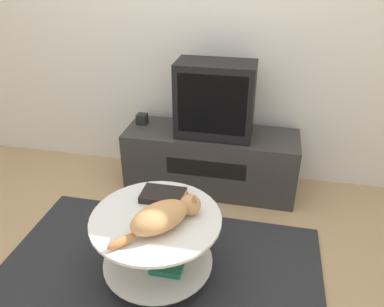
{
  "coord_description": "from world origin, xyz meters",
  "views": [
    {
      "loc": [
        0.54,
        -1.52,
        1.75
      ],
      "look_at": [
        0.11,
        0.49,
        0.61
      ],
      "focal_mm": 35.0,
      "sensor_mm": 36.0,
      "label": 1
    }
  ],
  "objects_px": {
    "dvd_box": "(163,195)",
    "cat": "(164,216)",
    "tv": "(215,100)",
    "speaker": "(142,119)"
  },
  "relations": [
    {
      "from": "tv",
      "to": "cat",
      "type": "height_order",
      "value": "tv"
    },
    {
      "from": "tv",
      "to": "dvd_box",
      "type": "bearing_deg",
      "value": -101.61
    },
    {
      "from": "dvd_box",
      "to": "cat",
      "type": "distance_m",
      "value": 0.26
    },
    {
      "from": "tv",
      "to": "speaker",
      "type": "xyz_separation_m",
      "value": [
        -0.6,
        0.08,
        -0.24
      ]
    },
    {
      "from": "dvd_box",
      "to": "cat",
      "type": "relative_size",
      "value": 0.55
    },
    {
      "from": "speaker",
      "to": "cat",
      "type": "relative_size",
      "value": 0.17
    },
    {
      "from": "tv",
      "to": "speaker",
      "type": "distance_m",
      "value": 0.65
    },
    {
      "from": "speaker",
      "to": "dvd_box",
      "type": "distance_m",
      "value": 1.01
    },
    {
      "from": "cat",
      "to": "dvd_box",
      "type": "bearing_deg",
      "value": 57.75
    },
    {
      "from": "dvd_box",
      "to": "cat",
      "type": "height_order",
      "value": "cat"
    }
  ]
}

